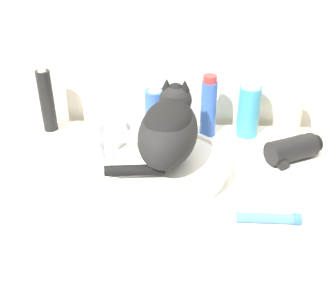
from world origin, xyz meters
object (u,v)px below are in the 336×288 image
object	(u,v)px
mouthwash_bottle	(249,108)
spray_bottle_trigger	(155,111)
cream_tube	(269,218)
deodorant_stick	(294,113)
shampoo_bottle_tall	(209,106)
cat	(169,127)
faucet	(99,141)
hairspray_can_black	(47,100)
hair_dryer	(291,150)

from	to	relation	value
mouthwash_bottle	spray_bottle_trigger	world-z (taller)	mouthwash_bottle
cream_tube	spray_bottle_trigger	bearing A→B (deg)	125.60
mouthwash_bottle	deodorant_stick	distance (m)	0.14
deodorant_stick	shampoo_bottle_tall	distance (m)	0.26
cat	faucet	world-z (taller)	cat
spray_bottle_trigger	cream_tube	bearing A→B (deg)	-54.40
hairspray_can_black	mouthwash_bottle	bearing A→B (deg)	0.00
cat	deodorant_stick	size ratio (longest dim) A/B	1.83
shampoo_bottle_tall	deodorant_stick	bearing A→B (deg)	-0.00
cat	hairspray_can_black	xyz separation A→B (m)	(-0.40, 0.22, -0.03)
shampoo_bottle_tall	cream_tube	distance (m)	0.45
cat	spray_bottle_trigger	size ratio (longest dim) A/B	1.79
hairspray_can_black	mouthwash_bottle	xyz separation A→B (m)	(0.63, 0.00, -0.01)
faucet	mouthwash_bottle	size ratio (longest dim) A/B	0.75
faucet	hair_dryer	world-z (taller)	faucet
hairspray_can_black	mouthwash_bottle	world-z (taller)	hairspray_can_black
cream_tube	cat	bearing A→B (deg)	140.59
hairspray_can_black	spray_bottle_trigger	bearing A→B (deg)	-0.00
cat	hair_dryer	size ratio (longest dim) A/B	1.72
cat	mouthwash_bottle	bearing A→B (deg)	-39.90
hairspray_can_black	deodorant_stick	xyz separation A→B (m)	(0.77, 0.00, -0.02)
faucet	deodorant_stick	bearing A→B (deg)	27.27
faucet	mouthwash_bottle	world-z (taller)	mouthwash_bottle
faucet	hair_dryer	bearing A→B (deg)	13.99
faucet	shampoo_bottle_tall	world-z (taller)	shampoo_bottle_tall
deodorant_stick	cream_tube	distance (m)	0.44
cat	shampoo_bottle_tall	xyz separation A→B (m)	(0.11, 0.22, -0.04)
hairspray_can_black	deodorant_stick	world-z (taller)	hairspray_can_black
mouthwash_bottle	spray_bottle_trigger	bearing A→B (deg)	-180.00
cat	deodorant_stick	bearing A→B (deg)	-52.56
cat	hairspray_can_black	distance (m)	0.45
spray_bottle_trigger	hair_dryer	distance (m)	0.43
cat	spray_bottle_trigger	distance (m)	0.23
spray_bottle_trigger	faucet	bearing A→B (deg)	-124.64
deodorant_stick	cat	bearing A→B (deg)	-150.01
cat	spray_bottle_trigger	world-z (taller)	cat
mouthwash_bottle	deodorant_stick	bearing A→B (deg)	0.00
hair_dryer	cat	bearing A→B (deg)	165.99
deodorant_stick	cream_tube	world-z (taller)	deodorant_stick
faucet	spray_bottle_trigger	xyz separation A→B (m)	(0.14, 0.20, -0.00)
faucet	hairspray_can_black	bearing A→B (deg)	143.19
hairspray_can_black	hair_dryer	xyz separation A→B (m)	(0.74, -0.14, -0.07)
faucet	hair_dryer	size ratio (longest dim) A/B	0.83
cat	faucet	distance (m)	0.20
cat	deodorant_stick	world-z (taller)	cat
mouthwash_bottle	cream_tube	xyz separation A→B (m)	(0.01, -0.42, -0.08)
hair_dryer	mouthwash_bottle	bearing A→B (deg)	101.69
hairspray_can_black	cream_tube	distance (m)	0.77
hairspray_can_black	cream_tube	bearing A→B (deg)	-33.14
spray_bottle_trigger	deodorant_stick	bearing A→B (deg)	0.00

